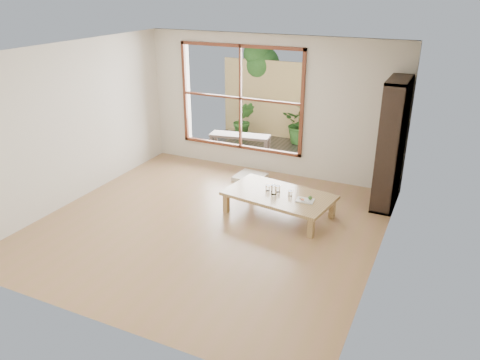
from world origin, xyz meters
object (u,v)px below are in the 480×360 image
(low_table, at_px, (279,196))
(bookshelf, at_px, (392,144))
(food_tray, at_px, (306,200))
(garden_bench, at_px, (240,137))

(low_table, xyz_separation_m, bookshelf, (1.47, 1.15, 0.73))
(food_tray, height_order, garden_bench, food_tray)
(low_table, xyz_separation_m, garden_bench, (-1.79, 2.37, 0.05))
(bookshelf, bearing_deg, low_table, -141.92)
(low_table, bearing_deg, garden_bench, 135.59)
(low_table, height_order, food_tray, food_tray)
(bookshelf, relative_size, garden_bench, 1.58)
(food_tray, distance_m, garden_bench, 3.32)
(low_table, xyz_separation_m, food_tray, (0.46, -0.07, 0.06))
(low_table, distance_m, bookshelf, 2.00)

